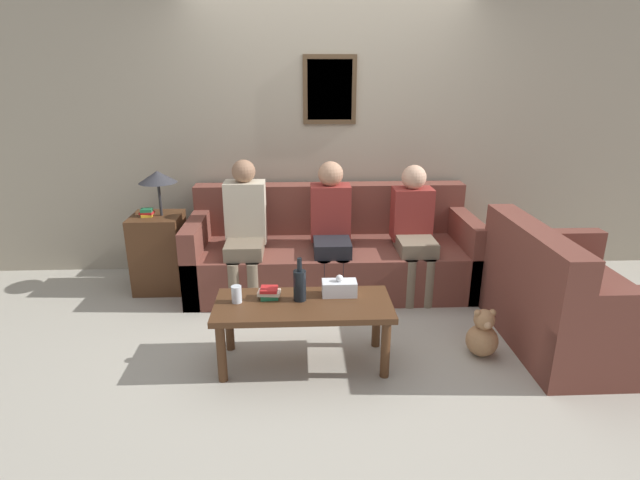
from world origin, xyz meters
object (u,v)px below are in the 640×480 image
at_px(couch_main, 332,254).
at_px(coffee_table, 303,312).
at_px(drinking_glass, 237,294).
at_px(couch_side, 568,304).
at_px(wine_bottle, 300,284).
at_px(person_right, 414,226).
at_px(teddy_bear, 482,335).
at_px(person_left, 245,226).
at_px(person_middle, 331,225).

relative_size(couch_main, coffee_table, 2.16).
bearing_deg(drinking_glass, couch_side, 3.85).
height_order(wine_bottle, person_right, person_right).
height_order(couch_main, teddy_bear, couch_main).
bearing_deg(teddy_bear, coffee_table, -178.21).
bearing_deg(wine_bottle, teddy_bear, -0.27).
distance_m(couch_main, wine_bottle, 1.30).
bearing_deg(person_right, teddy_bear, -76.09).
relative_size(person_left, teddy_bear, 3.40).
relative_size(couch_main, teddy_bear, 7.24).
bearing_deg(person_left, person_right, 0.38).
bearing_deg(person_left, couch_side, -21.12).
bearing_deg(drinking_glass, coffee_table, -3.88).
relative_size(couch_main, wine_bottle, 8.49).
xyz_separation_m(couch_main, person_right, (0.69, -0.18, 0.31)).
bearing_deg(person_middle, coffee_table, -102.73).
xyz_separation_m(couch_side, person_right, (-0.92, 0.92, 0.30)).
relative_size(couch_side, coffee_table, 1.09).
bearing_deg(person_middle, couch_side, -30.04).
relative_size(person_right, teddy_bear, 3.23).
distance_m(couch_main, couch_side, 1.95).
xyz_separation_m(wine_bottle, person_left, (-0.45, 1.05, 0.08)).
distance_m(wine_bottle, person_left, 1.14).
xyz_separation_m(person_left, person_right, (1.44, 0.01, -0.02)).
height_order(couch_main, person_middle, person_middle).
bearing_deg(wine_bottle, person_left, 113.33).
bearing_deg(person_right, coffee_table, -131.13).
height_order(coffee_table, person_left, person_left).
relative_size(wine_bottle, teddy_bear, 0.85).
height_order(coffee_table, wine_bottle, wine_bottle).
relative_size(couch_side, wine_bottle, 4.26).
relative_size(couch_side, teddy_bear, 3.63).
xyz_separation_m(person_middle, person_right, (0.71, -0.02, -0.02)).
distance_m(coffee_table, wine_bottle, 0.18).
height_order(coffee_table, person_middle, person_middle).
bearing_deg(couch_main, couch_side, -34.46).
bearing_deg(drinking_glass, person_right, 37.62).
height_order(coffee_table, drinking_glass, drinking_glass).
bearing_deg(drinking_glass, person_middle, 58.00).
relative_size(couch_main, person_left, 2.13).
bearing_deg(couch_side, couch_main, 55.54).
bearing_deg(couch_side, person_middle, 59.96).
bearing_deg(teddy_bear, person_right, 103.91).
height_order(drinking_glass, person_right, person_right).
relative_size(drinking_glass, teddy_bear, 0.33).
bearing_deg(person_left, drinking_glass, -87.68).
xyz_separation_m(drinking_glass, person_left, (-0.04, 1.06, 0.13)).
distance_m(drinking_glass, person_left, 1.07).
bearing_deg(wine_bottle, couch_side, 4.23).
distance_m(person_middle, teddy_bear, 1.53).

